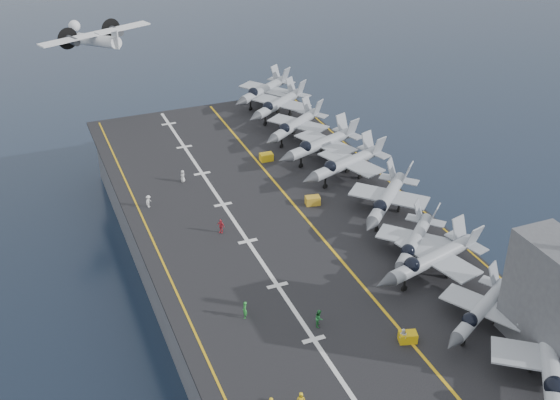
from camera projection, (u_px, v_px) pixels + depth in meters
name	position (u px, v px, depth m)	size (l,w,h in m)	color
ground	(291.00, 297.00, 95.06)	(500.00, 500.00, 0.00)	#142135
hull	(291.00, 266.00, 92.60)	(36.00, 90.00, 10.00)	#56595E
flight_deck	(292.00, 233.00, 90.04)	(38.00, 92.00, 0.40)	black
foul_line	(313.00, 227.00, 90.91)	(0.35, 90.00, 0.02)	gold
landing_centerline	(248.00, 241.00, 87.96)	(0.50, 90.00, 0.02)	silver
deck_edge_port	(162.00, 260.00, 84.36)	(0.25, 90.00, 0.02)	gold
deck_edge_stbd	(416.00, 205.00, 95.98)	(0.25, 90.00, 0.02)	gold
island_superstructure	(559.00, 289.00, 66.96)	(5.00, 10.00, 15.00)	#56595E
fighter_jet_0	(551.00, 363.00, 64.84)	(18.12, 19.24, 5.57)	#8E979E
fighter_jet_1	(482.00, 308.00, 72.52)	(16.29, 14.59, 4.72)	#9EA7AE
fighter_jet_2	(433.00, 258.00, 80.01)	(17.69, 14.00, 5.40)	#8F959D
fighter_jet_3	(415.00, 240.00, 83.65)	(16.68, 16.49, 4.89)	#9DA4AE
fighter_jet_4	(387.00, 197.00, 92.29)	(18.39, 18.27, 5.40)	#8E979E
fighter_jet_5	(347.00, 162.00, 101.35)	(18.04, 14.88, 5.38)	#969EA5
fighter_jet_6	(322.00, 143.00, 107.12)	(18.23, 15.13, 5.42)	gray
fighter_jet_7	(295.00, 124.00, 113.73)	(17.91, 16.69, 5.18)	#99A4AB
fighter_jet_8	(279.00, 103.00, 121.57)	(18.35, 17.04, 5.30)	#999FA9
tow_cart_a	(408.00, 337.00, 71.38)	(2.07, 1.64, 1.09)	gold
tow_cart_b	(313.00, 200.00, 95.84)	(2.16, 1.61, 1.18)	gold
tow_cart_c	(266.00, 157.00, 107.63)	(2.00, 1.33, 1.18)	gold
crew_1	(245.00, 310.00, 74.46)	(1.09, 1.38, 2.03)	#268C33
crew_2	(319.00, 318.00, 73.30)	(1.32, 1.46, 2.02)	#237B37
crew_3	(149.00, 201.00, 95.03)	(1.24, 1.28, 1.79)	silver
crew_4	(221.00, 226.00, 89.34)	(1.31, 1.40, 1.94)	red
crew_5	(183.00, 176.00, 101.43)	(1.26, 1.30, 1.82)	silver
crew_7	(403.00, 336.00, 70.89)	(0.88, 1.19, 1.83)	white
transport_plane	(97.00, 41.00, 122.25)	(24.65, 20.86, 4.94)	silver
fighter_jet_9	(264.00, 89.00, 127.45)	(18.35, 17.04, 5.30)	#999FA9
crew_8	(301.00, 400.00, 63.46)	(1.17, 0.98, 1.67)	yellow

